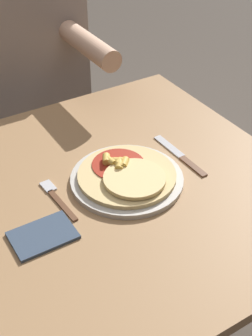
{
  "coord_description": "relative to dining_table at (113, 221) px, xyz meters",
  "views": [
    {
      "loc": [
        -0.45,
        -0.8,
        1.5
      ],
      "look_at": [
        0.04,
        0.0,
        0.78
      ],
      "focal_mm": 50.0,
      "sensor_mm": 36.0,
      "label": 1
    }
  ],
  "objects": [
    {
      "name": "pizza",
      "position": [
        0.04,
        -0.0,
        0.14
      ],
      "size": [
        0.25,
        0.25,
        0.04
      ],
      "color": "#DBBC7A",
      "rests_on": "plate"
    },
    {
      "name": "fork",
      "position": [
        -0.14,
        0.03,
        0.12
      ],
      "size": [
        0.03,
        0.18,
        0.0
      ],
      "color": "brown",
      "rests_on": "dining_table"
    },
    {
      "name": "plate",
      "position": [
        0.04,
        0.0,
        0.13
      ],
      "size": [
        0.29,
        0.29,
        0.01
      ],
      "color": "beige",
      "rests_on": "dining_table"
    },
    {
      "name": "napkin",
      "position": [
        -0.22,
        -0.07,
        0.12
      ],
      "size": [
        0.14,
        0.1,
        0.01
      ],
      "color": "#38475B",
      "rests_on": "dining_table"
    },
    {
      "name": "knife",
      "position": [
        0.23,
        0.01,
        0.12
      ],
      "size": [
        0.02,
        0.22,
        0.0
      ],
      "color": "brown",
      "rests_on": "dining_table"
    },
    {
      "name": "dining_table",
      "position": [
        0.0,
        0.0,
        0.0
      ],
      "size": [
        0.94,
        0.93,
        0.74
      ],
      "color": "#9E754C",
      "rests_on": "ground_plane"
    },
    {
      "name": "person_diner",
      "position": [
        0.08,
        0.74,
        0.09
      ],
      "size": [
        0.39,
        0.52,
        1.22
      ],
      "color": "#2D2D38",
      "rests_on": "ground_plane"
    }
  ]
}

